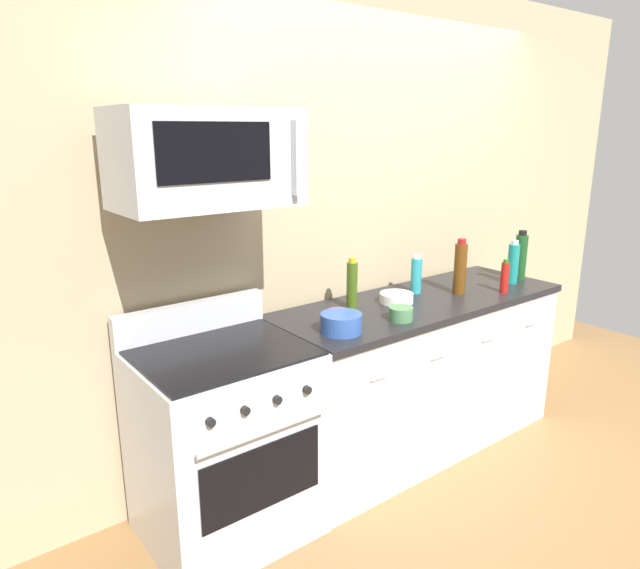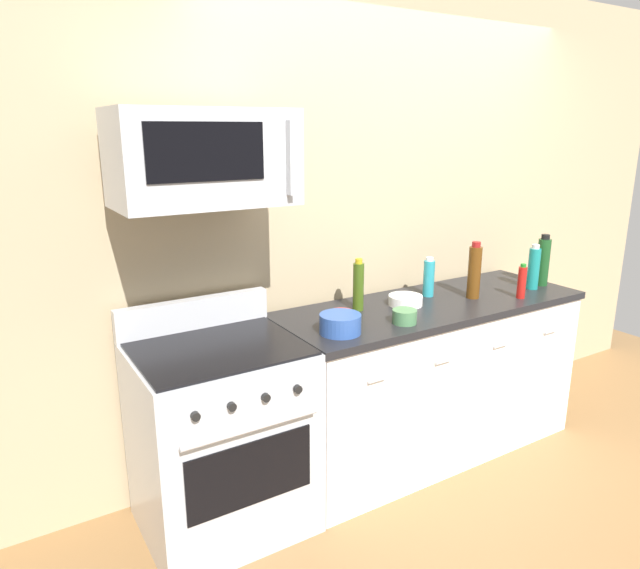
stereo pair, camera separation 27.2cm
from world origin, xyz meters
TOP-DOWN VIEW (x-y plane):
  - ground_plane at (0.00, 0.00)m, footprint 5.92×5.92m
  - back_wall at (0.00, 0.41)m, footprint 4.93×0.10m
  - counter_unit at (0.00, -0.00)m, footprint 1.84×0.66m
  - range_oven at (-1.30, 0.00)m, footprint 0.76×0.69m
  - microwave at (-1.30, 0.05)m, footprint 0.74×0.44m
  - bottle_dish_soap at (0.06, 0.11)m, footprint 0.06×0.06m
  - bottle_wine_amber at (0.25, -0.05)m, footprint 0.07×0.07m
  - bottle_hot_sauce_red at (0.49, -0.20)m, footprint 0.05×0.05m
  - bottle_olive_oil at (-0.44, 0.11)m, footprint 0.06×0.06m
  - bottle_wine_green at (0.83, -0.08)m, footprint 0.08×0.08m
  - bottle_sparkling_teal at (0.71, -0.10)m, footprint 0.07×0.07m
  - bowl_green_glaze at (-0.37, -0.19)m, footprint 0.12×0.12m
  - bowl_red_small at (-0.61, 0.01)m, footprint 0.12×0.12m
  - bowl_white_ceramic at (-0.17, 0.04)m, footprint 0.19×0.19m
  - bowl_blue_mixing at (-0.72, -0.14)m, footprint 0.20×0.20m

SIDE VIEW (x-z plane):
  - ground_plane at x=0.00m, z-range 0.00..0.00m
  - counter_unit at x=0.00m, z-range 0.00..0.92m
  - range_oven at x=-1.30m, z-range -0.07..1.00m
  - bowl_red_small at x=-0.61m, z-range 0.92..0.97m
  - bowl_white_ceramic at x=-0.17m, z-range 0.92..0.98m
  - bowl_green_glaze at x=-0.37m, z-range 0.92..0.99m
  - bowl_blue_mixing at x=-0.72m, z-range 0.92..1.02m
  - bottle_hot_sauce_red at x=0.49m, z-range 0.91..1.12m
  - bottle_dish_soap at x=0.06m, z-range 0.91..1.15m
  - bottle_sparkling_teal at x=0.71m, z-range 0.91..1.19m
  - bottle_olive_oil at x=-0.44m, z-range 0.91..1.20m
  - bottle_wine_green at x=0.83m, z-range 0.91..1.23m
  - bottle_wine_amber at x=0.25m, z-range 0.91..1.24m
  - back_wall at x=0.00m, z-range 0.00..2.70m
  - microwave at x=-1.30m, z-range 1.55..1.95m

